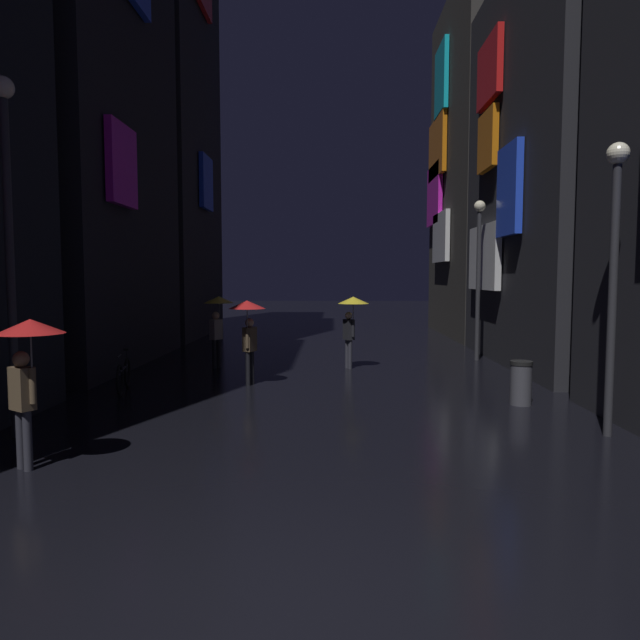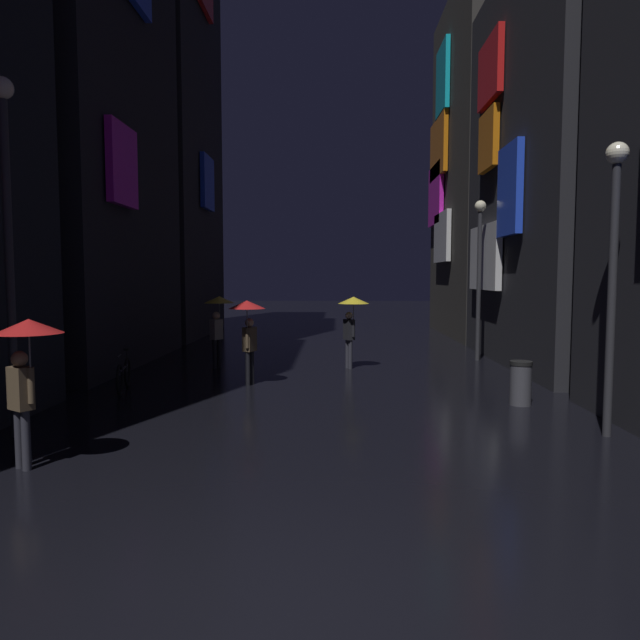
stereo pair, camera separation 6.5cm
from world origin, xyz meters
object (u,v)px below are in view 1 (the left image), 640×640
at_px(bicycle_parked_at_storefront, 124,375).
at_px(trash_bin, 521,383).
at_px(pedestrian_midstreet_centre_red, 28,352).
at_px(streetlamp_left_near, 8,217).
at_px(streetlamp_right_near, 614,252).
at_px(pedestrian_midstreet_left_yellow, 352,312).
at_px(pedestrian_foreground_left_red, 248,319).
at_px(streetlamp_right_far, 479,260).
at_px(pedestrian_far_right_yellow, 218,312).

height_order(bicycle_parked_at_storefront, trash_bin, bicycle_parked_at_storefront).
bearing_deg(pedestrian_midstreet_centre_red, streetlamp_left_near, 124.71).
bearing_deg(streetlamp_right_near, pedestrian_midstreet_left_yellow, 120.51).
xyz_separation_m(pedestrian_foreground_left_red, streetlamp_right_near, (6.75, -4.30, 1.44)).
relative_size(bicycle_parked_at_storefront, streetlamp_left_near, 0.30).
height_order(streetlamp_right_far, trash_bin, streetlamp_right_far).
bearing_deg(streetlamp_right_far, streetlamp_left_near, -137.72).
relative_size(streetlamp_right_far, streetlamp_left_near, 0.86).
xyz_separation_m(pedestrian_far_right_yellow, streetlamp_right_far, (8.07, 1.64, 1.56)).
distance_m(pedestrian_midstreet_left_yellow, trash_bin, 5.88).
bearing_deg(pedestrian_foreground_left_red, streetlamp_right_near, -32.48).
bearing_deg(bicycle_parked_at_storefront, pedestrian_midstreet_left_yellow, 31.63).
relative_size(pedestrian_midstreet_left_yellow, streetlamp_left_near, 0.36).
relative_size(pedestrian_midstreet_centre_red, streetlamp_right_near, 0.43).
relative_size(pedestrian_midstreet_centre_red, streetlamp_left_near, 0.36).
distance_m(pedestrian_foreground_left_red, pedestrian_far_right_yellow, 3.16).
relative_size(pedestrian_midstreet_left_yellow, streetlamp_right_near, 0.43).
height_order(pedestrian_far_right_yellow, streetlamp_left_near, streetlamp_left_near).
relative_size(pedestrian_foreground_left_red, streetlamp_right_near, 0.43).
relative_size(streetlamp_right_near, trash_bin, 5.26).
distance_m(pedestrian_midstreet_centre_red, streetlamp_left_near, 2.83).
relative_size(streetlamp_left_near, trash_bin, 6.37).
distance_m(pedestrian_foreground_left_red, bicycle_parked_at_storefront, 3.20).
bearing_deg(pedestrian_far_right_yellow, streetlamp_right_far, 11.46).
distance_m(pedestrian_midstreet_left_yellow, pedestrian_foreground_left_red, 3.76).
bearing_deg(pedestrian_midstreet_left_yellow, pedestrian_foreground_left_red, -134.57).
bearing_deg(pedestrian_far_right_yellow, bicycle_parked_at_storefront, -113.20).
bearing_deg(pedestrian_midstreet_centre_red, trash_bin, 27.65).
xyz_separation_m(streetlamp_right_near, streetlamp_left_near, (-10.00, -0.29, 0.56)).
distance_m(pedestrian_foreground_left_red, streetlamp_left_near, 5.96).
bearing_deg(pedestrian_foreground_left_red, streetlamp_left_near, -125.32).
distance_m(pedestrian_midstreet_left_yellow, streetlamp_right_far, 4.76).
distance_m(pedestrian_midstreet_left_yellow, pedestrian_midstreet_centre_red, 10.09).
relative_size(pedestrian_midstreet_centre_red, bicycle_parked_at_storefront, 1.18).
distance_m(streetlamp_right_near, streetlamp_left_near, 10.02).
bearing_deg(trash_bin, bicycle_parked_at_storefront, 172.00).
distance_m(bicycle_parked_at_storefront, trash_bin, 8.99).
bearing_deg(streetlamp_right_near, pedestrian_foreground_left_red, 147.52).
height_order(streetlamp_right_near, streetlamp_left_near, streetlamp_left_near).
bearing_deg(trash_bin, pedestrian_foreground_left_red, 162.11).
distance_m(pedestrian_foreground_left_red, streetlamp_right_near, 8.13).
distance_m(pedestrian_far_right_yellow, streetlamp_right_far, 8.38).
height_order(bicycle_parked_at_storefront, streetlamp_left_near, streetlamp_left_near).
xyz_separation_m(pedestrian_midstreet_left_yellow, pedestrian_midstreet_centre_red, (-4.75, -8.91, 0.00)).
height_order(pedestrian_far_right_yellow, streetlamp_right_near, streetlamp_right_near).
bearing_deg(pedestrian_midstreet_left_yellow, pedestrian_far_right_yellow, 177.21).
relative_size(pedestrian_midstreet_centre_red, streetlamp_right_far, 0.41).
xyz_separation_m(pedestrian_midstreet_centre_red, streetlamp_left_near, (-1.14, 1.65, 2.00)).
bearing_deg(streetlamp_right_near, bicycle_parked_at_storefront, 159.47).
bearing_deg(pedestrian_midstreet_centre_red, streetlamp_right_far, 50.47).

